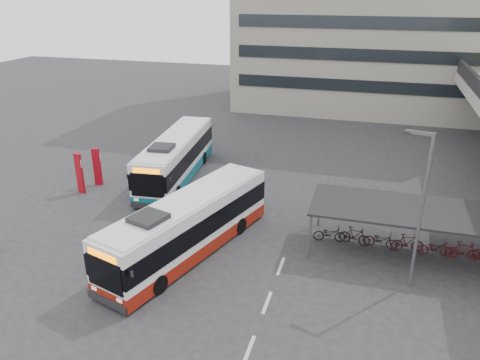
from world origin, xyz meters
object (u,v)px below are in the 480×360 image
(bus_teal, at_px, (176,157))
(lamp_post, at_px, (420,203))
(pedestrian, at_px, (194,220))
(bus_main, at_px, (189,226))

(bus_teal, height_order, lamp_post, lamp_post)
(pedestrian, xyz_separation_m, lamp_post, (11.14, -1.54, 3.22))
(bus_main, xyz_separation_m, bus_teal, (-4.69, 9.28, 0.02))
(bus_main, height_order, pedestrian, bus_main)
(bus_teal, height_order, pedestrian, bus_teal)
(bus_teal, distance_m, pedestrian, 8.79)
(bus_main, bearing_deg, pedestrian, 120.18)
(bus_teal, distance_m, lamp_post, 18.16)
(lamp_post, bearing_deg, bus_main, -164.34)
(bus_main, relative_size, pedestrian, 5.89)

